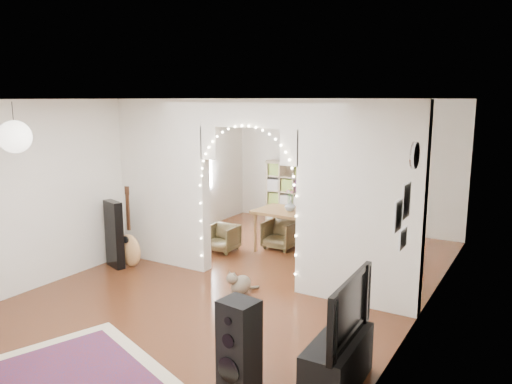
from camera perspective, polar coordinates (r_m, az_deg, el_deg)
The scene contains 24 objects.
floor at distance 7.69m, azimuth -0.65°, elevation -9.97°, with size 7.50×7.50×0.00m, color black.
ceiling at distance 7.19m, azimuth -0.70°, elevation 10.58°, with size 5.00×7.50×0.02m, color white.
wall_back at distance 10.66m, azimuth 9.89°, elevation 3.21°, with size 5.00×0.02×2.70m, color silver.
wall_front at distance 4.65m, azimuth -25.73°, elevation -7.50°, with size 5.00×0.02×2.70m, color silver.
wall_left at distance 8.87m, azimuth -14.61°, elevation 1.51°, with size 0.02×7.50×2.70m, color silver.
wall_right at distance 6.41m, azimuth 18.78°, elevation -2.18°, with size 0.02×7.50×2.70m, color silver.
divider_wall at distance 7.31m, azimuth -0.68°, elevation 0.53°, with size 5.00×0.20×2.70m.
fairy_lights at distance 7.18m, azimuth -1.22°, elevation 1.36°, with size 1.64×0.04×1.60m, color #FFEABF, non-canonical shape.
window at distance 10.16m, azimuth -7.31°, elevation 3.76°, with size 0.04×1.20×1.40m, color white.
wall_clock at distance 5.72m, azimuth 17.76°, elevation 4.00°, with size 0.31×0.31×0.03m, color white.
picture_frames at distance 5.43m, azimuth 16.43°, elevation -2.69°, with size 0.02×0.50×0.70m, color white, non-canonical shape.
paper_lantern at distance 6.79m, azimuth -25.85°, elevation 5.70°, with size 0.40×0.40×0.40m, color white.
ceiling_fan at distance 8.97m, azimuth 6.06°, elevation 8.64°, with size 1.10×1.10×0.30m, color gold, non-canonical shape.
guitar_case at distance 8.40m, azimuth -15.90°, elevation -4.68°, with size 0.42×0.14×1.09m, color black.
acoustic_guitar at distance 8.36m, azimuth -14.29°, elevation -5.05°, with size 0.46×0.17×1.13m.
tabby_cat at distance 7.09m, azimuth -1.85°, elevation -10.48°, with size 0.35×0.56×0.37m.
floor_speaker at distance 4.90m, azimuth -1.97°, elevation -17.05°, with size 0.38×0.34×0.88m.
media_console at distance 5.04m, azimuth 9.28°, elevation -18.75°, with size 0.40×1.00×0.50m, color black.
tv at distance 4.79m, azimuth 9.49°, elevation -12.92°, with size 1.07×0.14×0.62m, color black.
bookcase at distance 10.92m, azimuth 4.57°, elevation -0.02°, with size 1.33×0.34×1.37m, color #C2AD8D.
dining_table at distance 8.83m, azimuth 3.88°, elevation -2.62°, with size 1.23×0.85×0.76m.
flower_vase at distance 8.80m, azimuth 3.90°, elevation -1.55°, with size 0.18×0.18×0.19m, color silver.
dining_chair_left at distance 9.01m, azimuth -3.88°, elevation -5.27°, with size 0.51×0.52×0.48m, color #493E24.
dining_chair_right at distance 9.15m, azimuth 2.80°, elevation -4.89°, with size 0.55×0.56×0.51m, color #493E24.
Camera 1 is at (3.75, -6.14, 2.72)m, focal length 35.00 mm.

